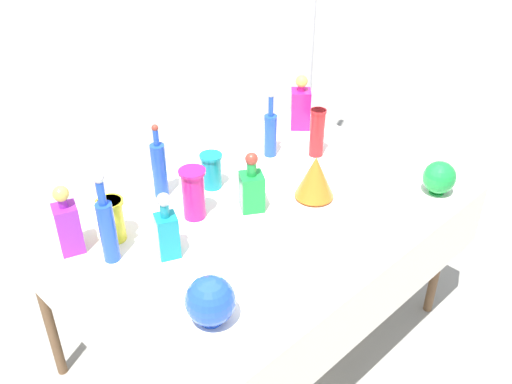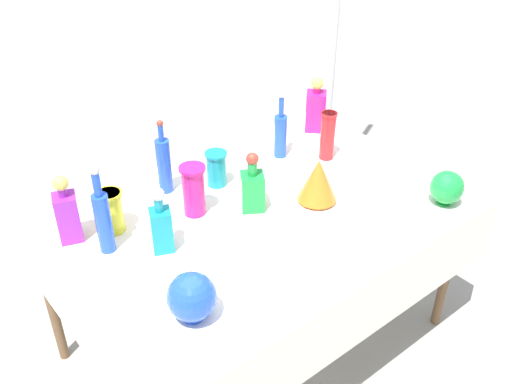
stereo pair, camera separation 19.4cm
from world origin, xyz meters
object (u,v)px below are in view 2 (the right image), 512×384
(slender_vase_3, at_px, (216,168))
(square_decanter_1, at_px, (67,213))
(canopy_pole, at_px, (334,34))
(tall_bottle_1, at_px, (103,218))
(round_bowl_0, at_px, (447,188))
(tall_bottle_0, at_px, (281,133))
(square_decanter_2, at_px, (252,187))
(square_decanter_3, at_px, (316,108))
(cardboard_box_behind_left, at_px, (190,212))
(slender_vase_2, at_px, (194,189))
(tall_bottle_2, at_px, (164,164))
(square_decanter_0, at_px, (161,225))
(slender_vase_1, at_px, (111,210))
(slender_vase_0, at_px, (328,135))
(round_bowl_1, at_px, (192,297))
(fluted_vase_0, at_px, (318,180))

(slender_vase_3, bearing_deg, square_decanter_1, 177.27)
(square_decanter_1, distance_m, canopy_pole, 1.89)
(tall_bottle_1, distance_m, round_bowl_0, 1.41)
(tall_bottle_0, relative_size, slender_vase_3, 2.08)
(square_decanter_2, bearing_deg, square_decanter_3, 27.17)
(slender_vase_3, distance_m, cardboard_box_behind_left, 1.02)
(square_decanter_2, relative_size, canopy_pole, 0.10)
(square_decanter_2, bearing_deg, round_bowl_0, -36.38)
(square_decanter_1, bearing_deg, round_bowl_0, -29.69)
(tall_bottle_0, distance_m, square_decanter_2, 0.47)
(slender_vase_2, relative_size, canopy_pole, 0.08)
(cardboard_box_behind_left, bearing_deg, square_decanter_2, -104.69)
(tall_bottle_1, bearing_deg, slender_vase_3, 11.43)
(slender_vase_3, bearing_deg, tall_bottle_1, -168.57)
(square_decanter_1, xyz_separation_m, cardboard_box_behind_left, (0.92, 0.64, -0.76))
(square_decanter_1, bearing_deg, tall_bottle_2, 7.97)
(square_decanter_0, bearing_deg, round_bowl_0, -23.87)
(cardboard_box_behind_left, bearing_deg, slender_vase_1, -137.84)
(slender_vase_0, height_order, round_bowl_1, slender_vase_0)
(cardboard_box_behind_left, height_order, canopy_pole, canopy_pole)
(square_decanter_0, height_order, cardboard_box_behind_left, square_decanter_0)
(square_decanter_1, distance_m, slender_vase_1, 0.16)
(slender_vase_0, distance_m, canopy_pole, 0.87)
(square_decanter_3, distance_m, slender_vase_1, 1.25)
(round_bowl_1, xyz_separation_m, cardboard_box_behind_left, (0.79, 1.29, -0.73))
(tall_bottle_2, bearing_deg, slender_vase_3, -25.75)
(slender_vase_3, height_order, round_bowl_1, round_bowl_1)
(tall_bottle_0, distance_m, canopy_pole, 0.91)
(square_decanter_1, bearing_deg, round_bowl_1, -78.28)
(slender_vase_0, xyz_separation_m, cardboard_box_behind_left, (-0.30, 0.81, -0.76))
(slender_vase_3, height_order, canopy_pole, canopy_pole)
(square_decanter_1, bearing_deg, fluted_vase_0, -23.76)
(round_bowl_0, bearing_deg, round_bowl_1, 174.60)
(square_decanter_0, bearing_deg, square_decanter_3, 17.71)
(tall_bottle_2, bearing_deg, slender_vase_1, -159.25)
(tall_bottle_0, height_order, square_decanter_0, tall_bottle_0)
(square_decanter_0, bearing_deg, tall_bottle_0, 17.96)
(tall_bottle_0, xyz_separation_m, fluted_vase_0, (-0.13, -0.40, -0.02))
(tall_bottle_2, xyz_separation_m, slender_vase_3, (0.20, -0.10, -0.05))
(square_decanter_3, xyz_separation_m, fluted_vase_0, (-0.46, -0.50, -0.02))
(tall_bottle_0, distance_m, slender_vase_2, 0.61)
(slender_vase_2, bearing_deg, tall_bottle_2, 90.95)
(tall_bottle_2, bearing_deg, round_bowl_1, -114.99)
(tall_bottle_1, distance_m, cardboard_box_behind_left, 1.40)
(tall_bottle_2, height_order, cardboard_box_behind_left, tall_bottle_2)
(slender_vase_0, bearing_deg, square_decanter_1, 172.16)
(round_bowl_1, height_order, canopy_pole, canopy_pole)
(square_decanter_0, bearing_deg, tall_bottle_1, 142.67)
(square_decanter_0, distance_m, slender_vase_3, 0.49)
(slender_vase_0, relative_size, slender_vase_1, 1.34)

